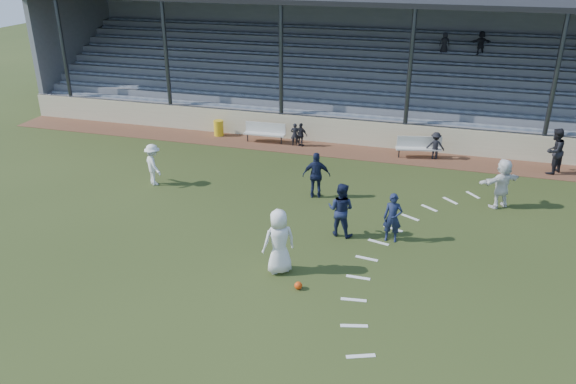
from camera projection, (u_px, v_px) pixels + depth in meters
The scene contains 19 objects.
ground at pixel (265, 263), 17.02m from camera, with size 90.00×90.00×0.00m, color #2C3917.
cinder_track at pixel (336, 150), 26.22m from camera, with size 34.00×2.00×0.02m, color brown.
retaining_wall at pixel (341, 131), 26.90m from camera, with size 34.00×0.18×1.20m, color beige.
bench_left at pixel (265, 131), 27.05m from camera, with size 2.01×0.52×0.95m.
bench_right at pixel (419, 145), 25.14m from camera, with size 2.04×0.89×0.95m.
trash_bin at pixel (219, 128), 28.04m from camera, with size 0.48×0.48×0.77m, color gold.
football at pixel (298, 286), 15.72m from camera, with size 0.22×0.22×0.22m, color #D93F0C.
player_white_lead at pixel (279, 241), 16.22m from camera, with size 0.97×0.63×1.99m, color white.
player_navy_lead at pixel (393, 218), 18.00m from camera, with size 0.60×0.39×1.64m, color #151D3C.
player_navy_mid at pixel (341, 210), 18.33m from camera, with size 0.89×0.70×1.84m, color #151D3C.
player_white_wing at pixel (153, 165), 22.25m from camera, with size 1.08×0.62×1.67m, color white.
player_navy_wing at pixel (316, 175), 21.09m from camera, with size 1.05×0.44×1.78m, color #151D3C.
player_white_back at pixel (502, 183), 20.29m from camera, with size 1.73×0.55×1.86m, color white.
official at pixel (554, 151), 23.24m from camera, with size 0.95×0.74×1.95m, color black.
sub_left_near at pixel (295, 134), 26.59m from camera, with size 0.40×0.26×1.10m, color black.
sub_left_far at pixel (301, 135), 26.49m from camera, with size 0.66×0.28×1.13m, color black.
sub_right at pixel (435, 146), 24.92m from camera, with size 0.80×0.46×1.24m, color black.
grandstand at pixel (359, 77), 30.38m from camera, with size 34.60×9.00×6.61m.
penalty_arc at pixel (402, 284), 15.97m from camera, with size 3.89×14.63×0.01m.
Camera 1 is at (4.76, -13.88, 8.92)m, focal length 35.00 mm.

